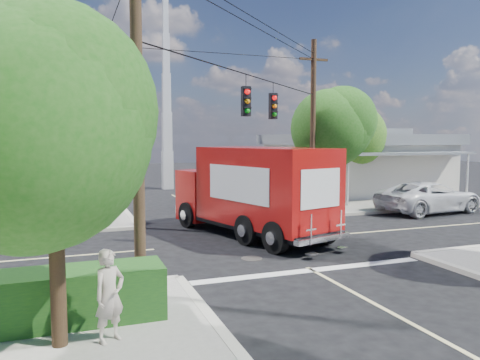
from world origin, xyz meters
TOP-DOWN VIEW (x-y plane):
  - ground at (0.00, 0.00)m, footprint 120.00×120.00m
  - sidewalk_ne at (10.88, 10.88)m, footprint 14.12×14.12m
  - road_markings at (0.00, -1.47)m, footprint 32.00×32.00m
  - building_ne at (12.50, 11.97)m, footprint 11.80×10.20m
  - radio_tower at (0.50, 20.00)m, footprint 0.80×0.80m
  - tree_sw_front at (-6.99, -7.54)m, footprint 3.88×3.78m
  - tree_ne_front at (7.21, 6.76)m, footprint 4.21×4.14m
  - tree_ne_back at (9.81, 8.96)m, footprint 3.77×3.66m
  - palm_nw_front at (-7.50, 7.50)m, footprint 3.01×3.08m
  - palm_nw_back at (-9.50, 9.00)m, footprint 3.01×3.08m
  - utility_poles at (-1.58, 1.60)m, footprint 12.00×10.68m
  - picket_fence at (-7.80, -5.60)m, footprint 5.94×0.06m
  - hedge_sw at (-8.00, -6.40)m, footprint 6.20×1.20m
  - vending_boxes at (6.50, 6.20)m, footprint 1.90×0.50m
  - delivery_truck at (0.15, 0.97)m, footprint 4.67×8.64m
  - parked_car at (11.31, 3.41)m, footprint 6.20×3.36m
  - pedestrian at (-6.11, -7.63)m, footprint 0.76×0.69m

SIDE VIEW (x-z plane):
  - ground at x=0.00m, z-range 0.00..0.00m
  - road_markings at x=0.00m, z-range 0.00..0.01m
  - sidewalk_ne at x=10.88m, z-range 0.00..0.14m
  - picket_fence at x=-7.80m, z-range 0.18..1.18m
  - hedge_sw at x=-8.00m, z-range 0.14..1.24m
  - vending_boxes at x=6.50m, z-range 0.14..1.24m
  - parked_car at x=11.31m, z-range 0.00..1.65m
  - pedestrian at x=-6.11m, z-range 0.14..1.89m
  - delivery_truck at x=0.15m, z-range 0.03..3.62m
  - building_ne at x=12.50m, z-range 0.07..4.57m
  - tree_ne_back at x=9.81m, z-range 1.27..7.10m
  - tree_sw_front at x=-6.99m, z-range 1.32..7.35m
  - palm_nw_back at x=-9.50m, z-range 2.08..7.27m
  - utility_poles at x=-1.58m, z-range 0.17..9.17m
  - tree_ne_front at x=7.21m, z-range 1.44..8.09m
  - palm_nw_front at x=-7.50m, z-range 2.25..7.84m
  - radio_tower at x=0.50m, z-range -2.86..14.14m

